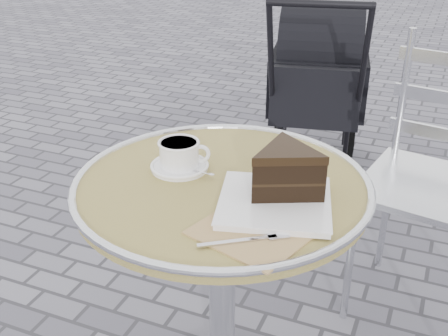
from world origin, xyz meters
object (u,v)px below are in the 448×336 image
at_px(cafe_table, 222,240).
at_px(cake_plate_set, 283,179).
at_px(baby_stroller, 317,91).
at_px(bistro_chair, 445,150).
at_px(cappuccino_set, 180,157).

relative_size(cafe_table, cake_plate_set, 1.93).
bearing_deg(baby_stroller, cafe_table, -96.16).
distance_m(bistro_chair, baby_stroller, 1.07).
bearing_deg(cafe_table, baby_stroller, 95.38).
bearing_deg(cappuccino_set, cake_plate_set, -35.85).
relative_size(bistro_chair, baby_stroller, 0.94).
distance_m(cafe_table, cake_plate_set, 0.28).
bearing_deg(cake_plate_set, bistro_chair, 52.61).
height_order(cappuccino_set, bistro_chair, bistro_chair).
relative_size(cafe_table, bistro_chair, 0.78).
relative_size(cappuccino_set, bistro_chair, 0.18).
distance_m(cappuccino_set, cake_plate_set, 0.29).
xyz_separation_m(cappuccino_set, bistro_chair, (0.61, 0.71, -0.17)).
relative_size(cafe_table, cappuccino_set, 4.41).
bearing_deg(cappuccino_set, bistro_chair, 26.26).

